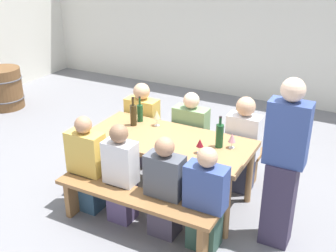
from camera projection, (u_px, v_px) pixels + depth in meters
ground_plane at (168, 197)px, 4.80m from camera, size 24.00×24.00×0.00m
back_wall at (269, 11)px, 7.17m from camera, size 14.00×0.20×3.20m
tasting_table at (168, 146)px, 4.53m from camera, size 1.82×0.83×0.75m
bench_near at (134, 204)px, 4.08m from camera, size 1.72×0.30×0.45m
bench_far at (195, 146)px, 5.24m from camera, size 1.72×0.30×0.45m
wine_bottle_0 at (220, 135)px, 4.27m from camera, size 0.08×0.08×0.34m
wine_bottle_1 at (133, 115)px, 4.78m from camera, size 0.07×0.07×0.35m
wine_bottle_2 at (140, 113)px, 4.89m from camera, size 0.07×0.07×0.31m
wine_glass_0 at (200, 143)px, 4.15m from camera, size 0.07×0.07×0.16m
wine_glass_1 at (232, 138)px, 4.26m from camera, size 0.08×0.08×0.17m
wine_glass_2 at (157, 115)px, 4.76m from camera, size 0.08×0.08×0.19m
seated_guest_near_0 at (87, 167)px, 4.43m from camera, size 0.39×0.24×1.09m
seated_guest_near_1 at (121, 176)px, 4.24m from camera, size 0.33×0.24×1.09m
seated_guest_near_2 at (165, 190)px, 4.03m from camera, size 0.37×0.24×1.06m
seated_guest_near_3 at (205, 202)px, 3.85m from camera, size 0.39×0.24×1.06m
seated_guest_far_0 at (143, 127)px, 5.33m from camera, size 0.42×0.24×1.11m
seated_guest_far_1 at (190, 138)px, 5.05m from camera, size 0.42×0.24×1.10m
seated_guest_far_2 at (243, 147)px, 4.75m from camera, size 0.37×0.24×1.16m
standing_host at (283, 168)px, 3.79m from camera, size 0.37×0.24×1.67m
wine_barrel at (4, 88)px, 7.27m from camera, size 0.65×0.65×0.71m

